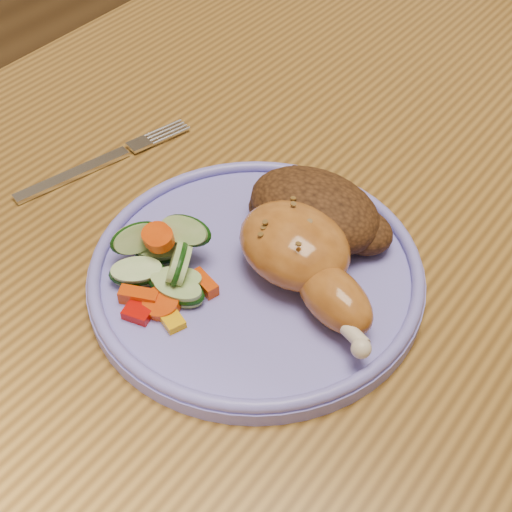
% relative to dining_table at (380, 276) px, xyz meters
% --- Properties ---
extents(dining_table, '(0.90, 1.40, 0.75)m').
position_rel_dining_table_xyz_m(dining_table, '(0.00, 0.00, 0.00)').
color(dining_table, brown).
rests_on(dining_table, ground).
extents(plate, '(0.26, 0.26, 0.01)m').
position_rel_dining_table_xyz_m(plate, '(-0.04, -0.14, 0.09)').
color(plate, '#746FD8').
rests_on(plate, dining_table).
extents(plate_rim, '(0.26, 0.26, 0.01)m').
position_rel_dining_table_xyz_m(plate_rim, '(-0.04, -0.14, 0.10)').
color(plate_rim, '#746FD8').
rests_on(plate_rim, plate).
extents(chicken_leg, '(0.15, 0.10, 0.05)m').
position_rel_dining_table_xyz_m(chicken_leg, '(-0.01, -0.12, 0.12)').
color(chicken_leg, '#B06624').
rests_on(chicken_leg, plate).
extents(rice_pilaf, '(0.12, 0.08, 0.05)m').
position_rel_dining_table_xyz_m(rice_pilaf, '(-0.03, -0.07, 0.11)').
color(rice_pilaf, '#442611').
rests_on(rice_pilaf, plate).
extents(vegetable_pile, '(0.10, 0.10, 0.05)m').
position_rel_dining_table_xyz_m(vegetable_pile, '(-0.10, -0.18, 0.11)').
color(vegetable_pile, '#A50A05').
rests_on(vegetable_pile, plate).
extents(fork, '(0.05, 0.16, 0.00)m').
position_rel_dining_table_xyz_m(fork, '(-0.24, -0.11, 0.09)').
color(fork, silver).
rests_on(fork, dining_table).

